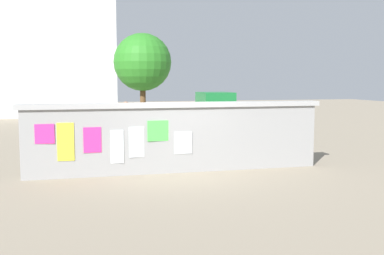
{
  "coord_description": "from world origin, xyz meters",
  "views": [
    {
      "loc": [
        -2.47,
        -11.27,
        2.33
      ],
      "look_at": [
        0.69,
        1.18,
        1.0
      ],
      "focal_mm": 43.1,
      "sensor_mm": 36.0,
      "label": 1
    }
  ],
  "objects_px": {
    "auto_rickshaw_truck": "(190,117)",
    "bicycle_near": "(194,142)",
    "tree_roadside": "(143,62)",
    "person_walking": "(126,120)",
    "person_bystander": "(153,128)",
    "motorcycle": "(256,139)"
  },
  "relations": [
    {
      "from": "bicycle_near",
      "to": "tree_roadside",
      "type": "xyz_separation_m",
      "value": [
        -0.3,
        9.13,
        2.83
      ]
    },
    {
      "from": "person_bystander",
      "to": "tree_roadside",
      "type": "relative_size",
      "value": 0.35
    },
    {
      "from": "motorcycle",
      "to": "person_walking",
      "type": "bearing_deg",
      "value": 155.31
    },
    {
      "from": "tree_roadside",
      "to": "motorcycle",
      "type": "bearing_deg",
      "value": -76.75
    },
    {
      "from": "auto_rickshaw_truck",
      "to": "person_bystander",
      "type": "xyz_separation_m",
      "value": [
        -2.21,
        -4.47,
        0.09
      ]
    },
    {
      "from": "auto_rickshaw_truck",
      "to": "tree_roadside",
      "type": "height_order",
      "value": "tree_roadside"
    },
    {
      "from": "motorcycle",
      "to": "tree_roadside",
      "type": "height_order",
      "value": "tree_roadside"
    },
    {
      "from": "auto_rickshaw_truck",
      "to": "bicycle_near",
      "type": "height_order",
      "value": "auto_rickshaw_truck"
    },
    {
      "from": "bicycle_near",
      "to": "tree_roadside",
      "type": "relative_size",
      "value": 0.37
    },
    {
      "from": "auto_rickshaw_truck",
      "to": "person_walking",
      "type": "bearing_deg",
      "value": -146.99
    },
    {
      "from": "motorcycle",
      "to": "person_bystander",
      "type": "height_order",
      "value": "person_bystander"
    },
    {
      "from": "bicycle_near",
      "to": "person_bystander",
      "type": "height_order",
      "value": "person_bystander"
    },
    {
      "from": "tree_roadside",
      "to": "person_walking",
      "type": "bearing_deg",
      "value": -102.27
    },
    {
      "from": "bicycle_near",
      "to": "person_walking",
      "type": "xyz_separation_m",
      "value": [
        -1.97,
        1.45,
        0.62
      ]
    },
    {
      "from": "person_walking",
      "to": "person_bystander",
      "type": "relative_size",
      "value": 1.0
    },
    {
      "from": "auto_rickshaw_truck",
      "to": "bicycle_near",
      "type": "distance_m",
      "value": 3.29
    },
    {
      "from": "auto_rickshaw_truck",
      "to": "person_bystander",
      "type": "relative_size",
      "value": 2.23
    },
    {
      "from": "motorcycle",
      "to": "person_bystander",
      "type": "relative_size",
      "value": 1.17
    },
    {
      "from": "motorcycle",
      "to": "auto_rickshaw_truck",
      "type": "bearing_deg",
      "value": 109.67
    },
    {
      "from": "motorcycle",
      "to": "bicycle_near",
      "type": "distance_m",
      "value": 1.96
    },
    {
      "from": "bicycle_near",
      "to": "person_bystander",
      "type": "relative_size",
      "value": 1.05
    },
    {
      "from": "tree_roadside",
      "to": "bicycle_near",
      "type": "bearing_deg",
      "value": -88.13
    }
  ]
}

